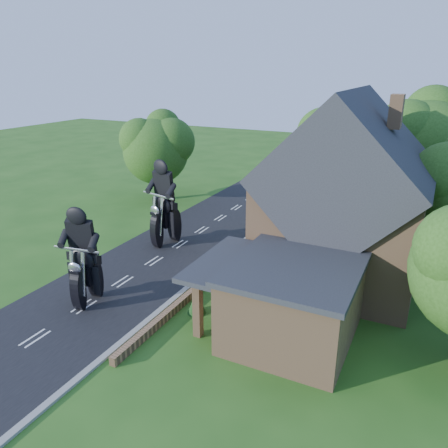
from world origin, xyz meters
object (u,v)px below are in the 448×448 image
at_px(garden_wall, 231,259).
at_px(annex, 290,300).
at_px(motorcycle_lead, 88,289).
at_px(motorcycle_follow, 166,232).
at_px(house, 344,203).

bearing_deg(garden_wall, annex, -46.16).
relative_size(motorcycle_lead, motorcycle_follow, 0.89).
bearing_deg(motorcycle_lead, annex, -178.33).
xyz_separation_m(garden_wall, motorcycle_lead, (-4.33, -7.60, 0.57)).
distance_m(motorcycle_lead, motorcycle_follow, 8.31).
xyz_separation_m(annex, motorcycle_lead, (-9.90, -1.80, -1.00)).
relative_size(house, motorcycle_lead, 6.20).
distance_m(garden_wall, house, 7.52).
bearing_deg(annex, garden_wall, 133.84).
distance_m(annex, motorcycle_follow, 12.55).
distance_m(garden_wall, motorcycle_follow, 5.23).
bearing_deg(motorcycle_follow, motorcycle_lead, 108.69).
bearing_deg(house, garden_wall, -170.83).
height_order(garden_wall, motorcycle_follow, motorcycle_follow).
bearing_deg(house, annex, -95.24).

